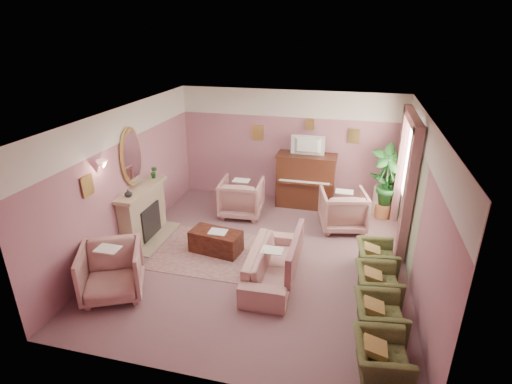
% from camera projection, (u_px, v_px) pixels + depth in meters
% --- Properties ---
extents(floor, '(5.50, 6.00, 0.01)m').
position_uv_depth(floor, '(261.00, 258.00, 7.82)').
color(floor, '#7D595F').
rests_on(floor, ground).
extents(ceiling, '(5.50, 6.00, 0.01)m').
position_uv_depth(ceiling, '(262.00, 115.00, 6.74)').
color(ceiling, '#ECE3C8').
rests_on(ceiling, wall_back).
extents(wall_back, '(5.50, 0.02, 2.80)m').
position_uv_depth(wall_back, '(289.00, 147.00, 9.96)').
color(wall_back, '#865A6F').
rests_on(wall_back, floor).
extents(wall_front, '(5.50, 0.02, 2.80)m').
position_uv_depth(wall_front, '(201.00, 289.00, 4.59)').
color(wall_front, '#865A6F').
rests_on(wall_front, floor).
extents(wall_left, '(0.02, 6.00, 2.80)m').
position_uv_depth(wall_left, '(126.00, 179.00, 7.89)').
color(wall_left, '#865A6F').
rests_on(wall_left, floor).
extents(wall_right, '(0.02, 6.00, 2.80)m').
position_uv_depth(wall_right, '(421.00, 207.00, 6.66)').
color(wall_right, '#865A6F').
rests_on(wall_right, floor).
extents(picture_rail_band, '(5.50, 0.01, 0.65)m').
position_uv_depth(picture_rail_band, '(290.00, 104.00, 9.54)').
color(picture_rail_band, silver).
rests_on(picture_rail_band, wall_back).
extents(stripe_panel, '(0.01, 3.00, 2.15)m').
position_uv_depth(stripe_panel, '(409.00, 195.00, 7.95)').
color(stripe_panel, '#A3AF8D').
rests_on(stripe_panel, wall_right).
extents(fireplace_surround, '(0.30, 1.40, 1.10)m').
position_uv_depth(fireplace_surround, '(143.00, 214.00, 8.36)').
color(fireplace_surround, tan).
rests_on(fireplace_surround, floor).
extents(fireplace_inset, '(0.18, 0.72, 0.68)m').
position_uv_depth(fireplace_inset, '(148.00, 221.00, 8.40)').
color(fireplace_inset, '#252424').
rests_on(fireplace_inset, floor).
extents(fire_ember, '(0.06, 0.54, 0.10)m').
position_uv_depth(fire_ember, '(151.00, 229.00, 8.46)').
color(fire_ember, '#FF5F35').
rests_on(fire_ember, floor).
extents(mantel_shelf, '(0.40, 1.55, 0.07)m').
position_uv_depth(mantel_shelf, '(141.00, 189.00, 8.14)').
color(mantel_shelf, tan).
rests_on(mantel_shelf, fireplace_surround).
extents(hearth, '(0.55, 1.50, 0.02)m').
position_uv_depth(hearth, '(154.00, 238.00, 8.53)').
color(hearth, tan).
rests_on(hearth, floor).
extents(mirror_frame, '(0.04, 0.72, 1.20)m').
position_uv_depth(mirror_frame, '(131.00, 157.00, 7.91)').
color(mirror_frame, '#D0B75B').
rests_on(mirror_frame, wall_left).
extents(mirror_glass, '(0.01, 0.60, 1.06)m').
position_uv_depth(mirror_glass, '(132.00, 157.00, 7.90)').
color(mirror_glass, white).
rests_on(mirror_glass, wall_left).
extents(sconce_shade, '(0.20, 0.20, 0.16)m').
position_uv_depth(sconce_shade, '(102.00, 165.00, 6.88)').
color(sconce_shade, '#DF9587').
rests_on(sconce_shade, wall_left).
extents(piano, '(1.40, 0.60, 1.30)m').
position_uv_depth(piano, '(306.00, 181.00, 9.85)').
color(piano, '#442014').
rests_on(piano, floor).
extents(piano_keyshelf, '(1.30, 0.12, 0.06)m').
position_uv_depth(piano_keyshelf, '(304.00, 183.00, 9.51)').
color(piano_keyshelf, '#442014').
rests_on(piano_keyshelf, piano).
extents(piano_keys, '(1.20, 0.08, 0.02)m').
position_uv_depth(piano_keys, '(304.00, 182.00, 9.50)').
color(piano_keys, white).
rests_on(piano_keys, piano).
extents(piano_top, '(1.45, 0.65, 0.04)m').
position_uv_depth(piano_top, '(307.00, 156.00, 9.60)').
color(piano_top, '#442014').
rests_on(piano_top, piano).
extents(television, '(0.80, 0.12, 0.48)m').
position_uv_depth(television, '(307.00, 144.00, 9.44)').
color(television, '#252424').
rests_on(television, piano).
extents(print_back_left, '(0.30, 0.03, 0.38)m').
position_uv_depth(print_back_left, '(257.00, 133.00, 9.98)').
color(print_back_left, '#D0B75B').
rests_on(print_back_left, wall_back).
extents(print_back_right, '(0.26, 0.03, 0.34)m').
position_uv_depth(print_back_right, '(354.00, 136.00, 9.43)').
color(print_back_right, '#D0B75B').
rests_on(print_back_right, wall_back).
extents(print_back_mid, '(0.22, 0.03, 0.26)m').
position_uv_depth(print_back_mid, '(310.00, 125.00, 9.58)').
color(print_back_mid, '#D0B75B').
rests_on(print_back_mid, wall_back).
extents(print_left_wall, '(0.03, 0.28, 0.36)m').
position_uv_depth(print_left_wall, '(88.00, 186.00, 6.69)').
color(print_left_wall, '#D0B75B').
rests_on(print_left_wall, wall_left).
extents(window_blind, '(0.03, 1.40, 1.80)m').
position_uv_depth(window_blind, '(411.00, 161.00, 7.94)').
color(window_blind, beige).
rests_on(window_blind, wall_right).
extents(curtain_left, '(0.16, 0.34, 2.60)m').
position_uv_depth(curtain_left, '(408.00, 197.00, 7.29)').
color(curtain_left, '#935A5E').
rests_on(curtain_left, floor).
extents(curtain_right, '(0.16, 0.34, 2.60)m').
position_uv_depth(curtain_right, '(400.00, 166.00, 8.94)').
color(curtain_right, '#935A5E').
rests_on(curtain_right, floor).
extents(pelmet, '(0.16, 2.20, 0.16)m').
position_uv_depth(pelmet, '(413.00, 118.00, 7.63)').
color(pelmet, '#935A5E').
rests_on(pelmet, wall_right).
extents(mantel_plant, '(0.16, 0.16, 0.28)m').
position_uv_depth(mantel_plant, '(154.00, 172.00, 8.56)').
color(mantel_plant, '#1E5721').
rests_on(mantel_plant, mantel_shelf).
extents(mantel_vase, '(0.16, 0.16, 0.16)m').
position_uv_depth(mantel_vase, '(128.00, 193.00, 7.65)').
color(mantel_vase, silver).
rests_on(mantel_vase, mantel_shelf).
extents(area_rug, '(2.50, 1.80, 0.01)m').
position_uv_depth(area_rug, '(220.00, 253.00, 7.96)').
color(area_rug, '#966B67').
rests_on(area_rug, floor).
extents(coffee_table, '(1.06, 0.65, 0.45)m').
position_uv_depth(coffee_table, '(216.00, 242.00, 7.95)').
color(coffee_table, '#3E1A10').
rests_on(coffee_table, floor).
extents(table_paper, '(0.35, 0.28, 0.01)m').
position_uv_depth(table_paper, '(218.00, 232.00, 7.85)').
color(table_paper, silver).
rests_on(table_paper, coffee_table).
extents(sofa, '(0.67, 2.00, 0.81)m').
position_uv_depth(sofa, '(272.00, 258.00, 7.04)').
color(sofa, tan).
rests_on(sofa, floor).
extents(sofa_throw, '(0.10, 1.51, 0.55)m').
position_uv_depth(sofa_throw, '(295.00, 252.00, 6.87)').
color(sofa_throw, '#935A5E').
rests_on(sofa_throw, sofa).
extents(floral_armchair_left, '(0.95, 0.95, 0.99)m').
position_uv_depth(floral_armchair_left, '(242.00, 196.00, 9.41)').
color(floral_armchair_left, tan).
rests_on(floral_armchair_left, floor).
extents(floral_armchair_right, '(0.95, 0.95, 0.99)m').
position_uv_depth(floral_armchair_right, '(343.00, 208.00, 8.78)').
color(floral_armchair_right, tan).
rests_on(floral_armchair_right, floor).
extents(floral_armchair_front, '(0.95, 0.95, 0.99)m').
position_uv_depth(floral_armchair_front, '(111.00, 269.00, 6.57)').
color(floral_armchair_front, tan).
rests_on(floral_armchair_front, floor).
extents(olive_chair_a, '(0.56, 0.80, 0.69)m').
position_uv_depth(olive_chair_a, '(382.00, 354.00, 5.07)').
color(olive_chair_a, '#515A2D').
rests_on(olive_chair_a, floor).
extents(olive_chair_b, '(0.56, 0.80, 0.69)m').
position_uv_depth(olive_chair_b, '(380.00, 312.00, 5.81)').
color(olive_chair_b, '#515A2D').
rests_on(olive_chair_b, floor).
extents(olive_chair_c, '(0.56, 0.80, 0.69)m').
position_uv_depth(olive_chair_c, '(378.00, 280.00, 6.54)').
color(olive_chair_c, '#515A2D').
rests_on(olive_chair_c, floor).
extents(olive_chair_d, '(0.56, 0.80, 0.69)m').
position_uv_depth(olive_chair_d, '(377.00, 254.00, 7.27)').
color(olive_chair_d, '#515A2D').
rests_on(olive_chair_d, floor).
extents(side_table, '(0.52, 0.52, 0.70)m').
position_uv_depth(side_table, '(384.00, 200.00, 9.51)').
color(side_table, white).
rests_on(side_table, floor).
extents(side_plant_big, '(0.30, 0.30, 0.34)m').
position_uv_depth(side_plant_big, '(387.00, 180.00, 9.31)').
color(side_plant_big, '#1E5721').
rests_on(side_plant_big, side_table).
extents(side_plant_small, '(0.16, 0.16, 0.28)m').
position_uv_depth(side_plant_small, '(392.00, 183.00, 9.20)').
color(side_plant_small, '#1E5721').
rests_on(side_plant_small, side_table).
extents(palm_pot, '(0.34, 0.34, 0.34)m').
position_uv_depth(palm_pot, '(382.00, 211.00, 9.40)').
color(palm_pot, '#A7673D').
rests_on(palm_pot, floor).
extents(palm_plant, '(0.76, 0.76, 1.44)m').
position_uv_depth(palm_plant, '(387.00, 175.00, 9.06)').
color(palm_plant, '#1E5721').
rests_on(palm_plant, palm_pot).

